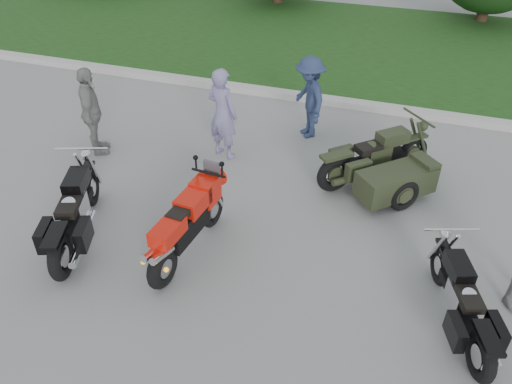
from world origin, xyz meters
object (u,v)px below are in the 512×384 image
(sportbike_red, at_px, (186,224))
(cruiser_right, at_px, (463,306))
(person_denim, at_px, (309,98))
(cruiser_left, at_px, (74,216))
(person_stripe, at_px, (223,114))
(cruiser_sidecar, at_px, (385,172))
(person_back, at_px, (91,112))

(sportbike_red, height_order, cruiser_right, sportbike_red)
(sportbike_red, xyz_separation_m, person_denim, (0.77, 4.11, 0.26))
(cruiser_left, height_order, person_stripe, person_stripe)
(cruiser_sidecar, distance_m, person_stripe, 3.12)
(cruiser_right, height_order, cruiser_sidecar, cruiser_sidecar)
(cruiser_left, height_order, cruiser_sidecar, cruiser_left)
(person_stripe, bearing_deg, person_back, 35.02)
(person_back, bearing_deg, cruiser_right, -138.73)
(cruiser_left, distance_m, cruiser_right, 5.51)
(cruiser_sidecar, relative_size, person_stripe, 1.18)
(sportbike_red, bearing_deg, cruiser_right, 2.70)
(cruiser_left, relative_size, person_back, 1.32)
(person_denim, bearing_deg, cruiser_sidecar, 12.71)
(cruiser_right, xyz_separation_m, cruiser_sidecar, (-1.26, 2.69, 0.02))
(sportbike_red, distance_m, person_stripe, 2.88)
(person_denim, distance_m, person_back, 4.20)
(sportbike_red, relative_size, person_stripe, 1.16)
(cruiser_left, relative_size, person_denim, 1.37)
(person_stripe, bearing_deg, cruiser_left, 88.24)
(sportbike_red, height_order, person_back, person_back)
(cruiser_right, bearing_deg, sportbike_red, 158.41)
(cruiser_right, height_order, person_stripe, person_stripe)
(cruiser_left, bearing_deg, person_denim, 39.92)
(cruiser_left, height_order, person_denim, person_denim)
(cruiser_sidecar, bearing_deg, sportbike_red, -88.63)
(sportbike_red, bearing_deg, cruiser_left, -166.28)
(sportbike_red, relative_size, cruiser_left, 0.90)
(sportbike_red, relative_size, cruiser_sidecar, 0.98)
(sportbike_red, distance_m, person_denim, 4.19)
(cruiser_left, xyz_separation_m, person_denim, (2.49, 4.37, 0.37))
(person_stripe, bearing_deg, person_denim, -116.23)
(cruiser_right, xyz_separation_m, person_denim, (-3.01, 4.29, 0.43))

